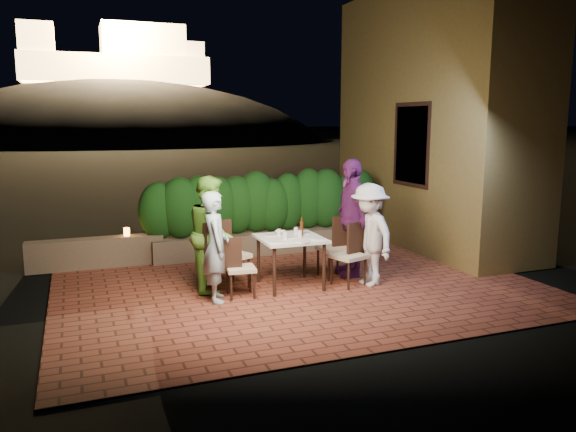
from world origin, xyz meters
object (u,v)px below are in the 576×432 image
chair_right_front (349,255)px  parapet_lamp (127,232)px  diner_blue (216,247)px  chair_right_back (334,247)px  chair_left_back (230,254)px  diner_green (211,233)px  diner_purple (351,218)px  chair_left_front (241,267)px  beer_bottle (302,226)px  diner_white (369,235)px  dining_table (290,262)px  bowl (280,232)px

chair_right_front → parapet_lamp: size_ratio=6.68×
diner_blue → chair_right_back: bearing=-67.3°
chair_left_back → diner_green: 0.41m
diner_blue → diner_purple: bearing=-69.5°
chair_left_front → chair_right_back: 1.73m
chair_right_front → beer_bottle: bearing=-44.2°
diner_purple → chair_left_back: bearing=-81.5°
diner_white → diner_purple: 0.60m
dining_table → chair_left_back: (-0.86, 0.25, 0.14)m
bowl → chair_right_front: (0.89, -0.52, -0.30)m
dining_table → chair_right_front: (0.84, -0.24, 0.09)m
chair_right_front → dining_table: bearing=-35.0°
beer_bottle → chair_left_front: beer_bottle is taller
chair_left_front → diner_blue: diner_blue is taller
beer_bottle → chair_left_back: 1.14m
bowl → diner_green: 1.07m
diner_purple → bowl: bearing=-83.5°
diner_white → beer_bottle: bearing=-119.6°
chair_left_back → diner_blue: 0.65m
bowl → chair_right_back: (0.89, -0.02, -0.29)m
dining_table → diner_white: diner_white is taller
dining_table → bowl: bowl is taller
chair_left_back → beer_bottle: bearing=-33.1°
dining_table → chair_right_back: bearing=17.9°
chair_right_back → diner_purple: (0.29, -0.02, 0.45)m
diner_white → parapet_lamp: 4.14m
bowl → parapet_lamp: size_ratio=1.24×
chair_left_front → parapet_lamp: bearing=125.6°
beer_bottle → chair_left_front: bearing=-165.6°
bowl → diner_green: size_ratio=0.10×
diner_purple → parapet_lamp: 3.83m
beer_bottle → bowl: (-0.25, 0.23, -0.12)m
chair_right_back → parapet_lamp: 3.55m
beer_bottle → chair_left_front: size_ratio=0.32×
dining_table → chair_left_back: size_ratio=0.89×
beer_bottle → chair_left_back: chair_left_back is taller
beer_bottle → diner_purple: diner_purple is taller
dining_table → diner_blue: size_ratio=0.60×
diner_blue → diner_green: 0.54m
chair_right_front → chair_right_back: (-0.00, 0.50, 0.01)m
dining_table → diner_purple: (1.13, 0.25, 0.56)m
chair_right_back → diner_green: size_ratio=0.57×
chair_right_back → diner_blue: size_ratio=0.63×
chair_left_back → chair_right_front: bearing=-38.9°
chair_left_back → diner_purple: size_ratio=0.55×
chair_left_back → chair_left_front: bearing=-108.6°
dining_table → beer_bottle: size_ratio=3.33×
diner_green → diner_blue: bearing=-176.1°
bowl → diner_green: diner_green is taller
chair_left_front → chair_right_front: size_ratio=0.90×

